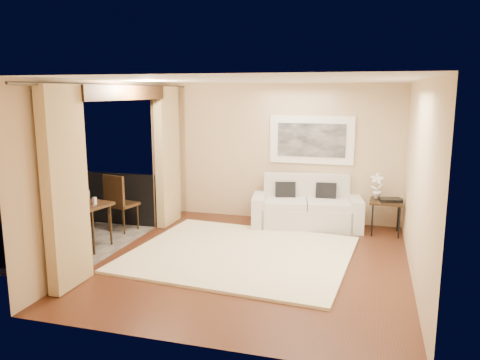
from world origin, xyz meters
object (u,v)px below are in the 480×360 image
(side_table, at_px, (386,204))
(orchid, at_px, (377,186))
(balcony_chair_far, at_px, (118,199))
(bistro_table, at_px, (87,209))
(balcony_chair_near, at_px, (14,224))
(ice_bucket, at_px, (85,196))
(sofa, at_px, (306,209))

(side_table, xyz_separation_m, orchid, (-0.18, 0.11, 0.29))
(balcony_chair_far, bearing_deg, side_table, -152.96)
(bistro_table, height_order, balcony_chair_near, balcony_chair_near)
(side_table, bearing_deg, balcony_chair_near, -152.11)
(balcony_chair_near, height_order, ice_bucket, balcony_chair_near)
(sofa, bearing_deg, bistro_table, -155.03)
(bistro_table, xyz_separation_m, balcony_chair_far, (0.01, 0.94, -0.04))
(orchid, distance_m, ice_bucket, 5.11)
(orchid, xyz_separation_m, bistro_table, (-4.53, -2.26, -0.18))
(balcony_chair_near, bearing_deg, sofa, 40.32)
(sofa, bearing_deg, balcony_chair_far, -167.68)
(balcony_chair_far, relative_size, ice_bucket, 5.34)
(side_table, distance_m, balcony_chair_far, 4.84)
(bistro_table, height_order, balcony_chair_far, balcony_chair_far)
(side_table, height_order, balcony_chair_far, balcony_chair_far)
(bistro_table, relative_size, ice_bucket, 3.75)
(sofa, height_order, balcony_chair_far, balcony_chair_far)
(side_table, relative_size, balcony_chair_near, 0.65)
(side_table, distance_m, ice_bucket, 5.23)
(side_table, relative_size, orchid, 1.31)
(bistro_table, relative_size, balcony_chair_far, 0.70)
(bistro_table, relative_size, balcony_chair_near, 0.79)
(balcony_chair_far, xyz_separation_m, balcony_chair_near, (-0.80, -1.69, -0.07))
(orchid, bearing_deg, bistro_table, -153.43)
(side_table, relative_size, bistro_table, 0.82)
(sofa, distance_m, balcony_chair_far, 3.51)
(side_table, bearing_deg, balcony_chair_far, -165.52)
(orchid, bearing_deg, side_table, -33.13)
(orchid, relative_size, bistro_table, 0.63)
(side_table, xyz_separation_m, ice_bucket, (-4.81, -2.04, 0.29))
(balcony_chair_near, xyz_separation_m, ice_bucket, (0.68, 0.87, 0.30))
(orchid, xyz_separation_m, balcony_chair_far, (-4.51, -1.33, -0.23))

